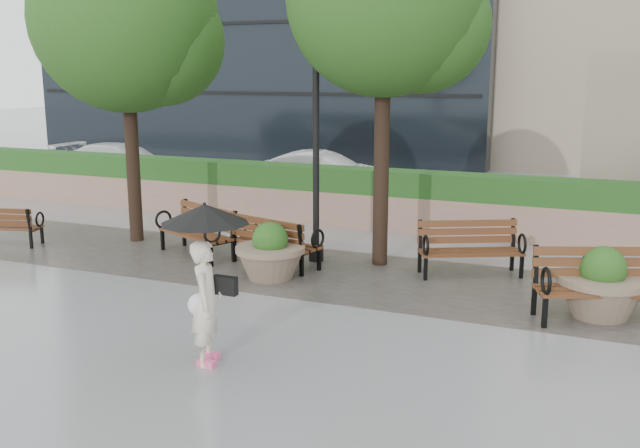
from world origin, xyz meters
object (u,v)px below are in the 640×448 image
at_px(pedestrian, 206,268).
at_px(bench_4, 604,301).
at_px(car_left, 123,164).
at_px(lamppost, 316,167).
at_px(bench_2, 275,252).
at_px(bench_1, 197,242).
at_px(planter_left, 270,257).
at_px(bench_3, 470,260).
at_px(car_right, 322,175).
at_px(bench_0, 3,234).
at_px(planter_right, 601,290).

bearing_deg(pedestrian, bench_4, -71.07).
bearing_deg(car_left, lamppost, -127.92).
bearing_deg(car_left, bench_2, -132.13).
height_order(bench_1, lamppost, lamppost).
distance_m(lamppost, car_left, 11.42).
bearing_deg(planter_left, bench_3, 26.20).
bearing_deg(car_right, pedestrian, -171.64).
height_order(car_left, car_right, car_right).
xyz_separation_m(bench_1, bench_2, (1.74, -0.08, -0.01)).
height_order(bench_4, car_left, car_left).
height_order(bench_0, bench_4, bench_4).
relative_size(bench_0, lamppost, 0.40).
relative_size(bench_2, car_left, 0.42).
xyz_separation_m(bench_2, pedestrian, (1.22, -4.30, 0.93)).
relative_size(bench_0, bench_3, 0.86).
bearing_deg(planter_right, lamppost, 165.84).
bearing_deg(car_right, planter_left, -171.09).
distance_m(bench_4, lamppost, 5.54).
xyz_separation_m(planter_right, lamppost, (-5.08, 1.28, 1.38)).
height_order(bench_3, planter_left, planter_left).
bearing_deg(bench_3, car_right, 103.61).
relative_size(bench_1, bench_2, 1.04).
distance_m(bench_0, bench_3, 9.47).
height_order(bench_0, car_left, car_left).
bearing_deg(bench_3, lamppost, 155.99).
bearing_deg(bench_3, bench_4, -62.86).
bearing_deg(bench_0, bench_4, 164.69).
bearing_deg(car_right, car_left, 84.52).
relative_size(bench_0, bench_2, 0.88).
relative_size(bench_3, planter_right, 1.49).
height_order(bench_3, pedestrian, pedestrian).
bearing_deg(car_left, bench_1, -137.97).
relative_size(bench_0, bench_4, 0.78).
height_order(bench_0, planter_left, planter_left).
bearing_deg(planter_right, bench_1, 174.31).
xyz_separation_m(planter_left, car_left, (-9.17, 7.73, 0.25)).
bearing_deg(car_right, bench_4, -143.75).
distance_m(bench_0, planter_left, 6.21).
bearing_deg(lamppost, planter_right, -14.16).
relative_size(bench_3, car_left, 0.42).
bearing_deg(bench_4, bench_2, 149.53).
bearing_deg(bench_2, bench_4, -172.95).
bearing_deg(planter_right, pedestrian, -140.36).
bearing_deg(pedestrian, bench_1, 15.24).
relative_size(lamppost, pedestrian, 2.07).
xyz_separation_m(bench_3, pedestrian, (-2.21, -5.08, 0.92)).
relative_size(bench_3, planter_left, 1.57).
bearing_deg(bench_2, planter_left, 126.10).
distance_m(bench_4, planter_right, 0.23).
bearing_deg(bench_2, lamppost, -115.40).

